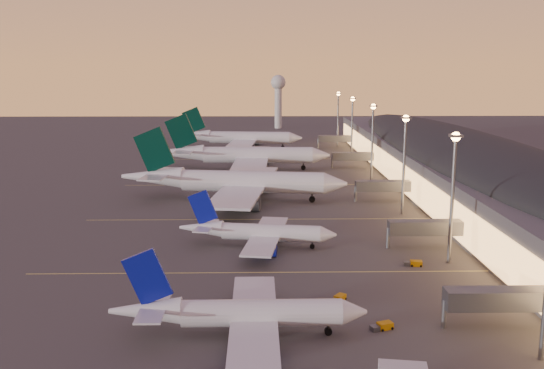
{
  "coord_description": "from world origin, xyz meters",
  "views": [
    {
      "loc": [
        -1.08,
        -113.52,
        38.35
      ],
      "look_at": [
        2.0,
        45.0,
        7.0
      ],
      "focal_mm": 40.0,
      "sensor_mm": 36.0,
      "label": 1
    }
  ],
  "objects": [
    {
      "name": "terminal_building",
      "position": [
        61.84,
        72.47,
        8.78
      ],
      "size": [
        56.35,
        255.0,
        17.46
      ],
      "color": "#4C4C51",
      "rests_on": "ground"
    },
    {
      "name": "baggage_tug_c",
      "position": [
        28.7,
        -1.67,
        0.47
      ],
      "size": [
        3.62,
        1.86,
        1.03
      ],
      "rotation": [
        0.0,
        0.0,
        -0.14
      ],
      "color": "#C17E05",
      "rests_on": "ground"
    },
    {
      "name": "light_masts",
      "position": [
        36.0,
        65.0,
        17.55
      ],
      "size": [
        2.2,
        217.2,
        25.9
      ],
      "color": "slate",
      "rests_on": "ground"
    },
    {
      "name": "ground",
      "position": [
        0.0,
        0.0,
        0.0
      ],
      "size": [
        700.0,
        700.0,
        0.0
      ],
      "primitive_type": "plane",
      "color": "#3C3937"
    },
    {
      "name": "baggage_tug_b",
      "position": [
        33.92,
        -20.67,
        0.55
      ],
      "size": [
        4.18,
        2.09,
        1.2
      ],
      "rotation": [
        0.0,
        0.0,
        0.11
      ],
      "color": "#C17E05",
      "rests_on": "ground"
    },
    {
      "name": "airliner_wide_near",
      "position": [
        -8.99,
        57.36,
        5.43
      ],
      "size": [
        65.9,
        60.57,
        21.09
      ],
      "rotation": [
        0.0,
        0.0,
        -0.14
      ],
      "color": "silver",
      "rests_on": "ground"
    },
    {
      "name": "baggage_tug_a",
      "position": [
        16.86,
        -30.29,
        0.46
      ],
      "size": [
        3.65,
        2.46,
        1.02
      ],
      "rotation": [
        0.0,
        0.0,
        0.36
      ],
      "color": "#C17E05",
      "rests_on": "ground"
    },
    {
      "name": "lane_markings",
      "position": [
        0.0,
        40.0,
        0.01
      ],
      "size": [
        90.0,
        180.36,
        0.0
      ],
      "color": "#D8C659",
      "rests_on": "ground"
    },
    {
      "name": "airliner_wide_far",
      "position": [
        -11.37,
        168.63,
        4.96
      ],
      "size": [
        60.24,
        55.13,
        19.27
      ],
      "rotation": [
        0.0,
        0.0,
        -0.09
      ],
      "color": "silver",
      "rests_on": "ground"
    },
    {
      "name": "airliner_narrow_south",
      "position": [
        -4.19,
        -32.08,
        3.42
      ],
      "size": [
        36.92,
        32.83,
        13.24
      ],
      "rotation": [
        0.0,
        0.0,
        0.0
      ],
      "color": "silver",
      "rests_on": "ground"
    },
    {
      "name": "airliner_wide_mid",
      "position": [
        -7.69,
        109.49,
        5.39
      ],
      "size": [
        65.33,
        59.48,
        20.92
      ],
      "rotation": [
        0.0,
        0.0,
        -0.04
      ],
      "color": "silver",
      "rests_on": "ground"
    },
    {
      "name": "radar_tower",
      "position": [
        10.0,
        260.0,
        21.87
      ],
      "size": [
        9.0,
        9.0,
        32.5
      ],
      "color": "silver",
      "rests_on": "ground"
    },
    {
      "name": "airliner_narrow_north",
      "position": [
        -1.8,
        11.67,
        3.15
      ],
      "size": [
        34.14,
        30.79,
        12.2
      ],
      "rotation": [
        0.0,
        0.0,
        -0.15
      ],
      "color": "silver",
      "rests_on": "ground"
    },
    {
      "name": "baggage_tug_d",
      "position": [
        11.8,
        -19.36,
        0.44
      ],
      "size": [
        2.93,
        3.36,
        0.97
      ],
      "rotation": [
        0.0,
        0.0,
        0.94
      ],
      "color": "#C17E05",
      "rests_on": "ground"
    }
  ]
}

